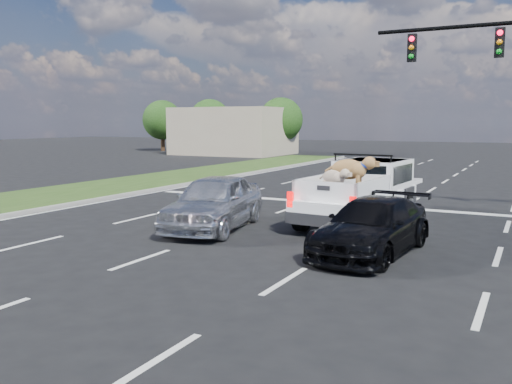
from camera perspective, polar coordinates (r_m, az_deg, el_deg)
ground at (r=11.34m, az=-5.10°, el=-8.15°), size 160.00×160.00×0.00m
road_markings at (r=17.09m, az=6.84°, el=-2.88°), size 17.75×60.00×0.01m
grass_median_left at (r=23.30m, az=-21.20°, el=-0.50°), size 5.00×60.00×0.10m
curb_left at (r=21.53m, az=-16.89°, el=-0.87°), size 0.15×60.00×0.14m
building_left at (r=52.10m, az=-2.32°, el=6.41°), size 10.00×8.00×4.40m
tree_far_a at (r=59.30m, az=-9.84°, el=7.47°), size 4.20×4.20×5.40m
tree_far_b at (r=55.87m, az=-4.89°, el=7.57°), size 4.20×4.20×5.40m
tree_far_c at (r=52.03m, az=2.64°, el=7.61°), size 4.20×4.20×5.40m
pickup_truck at (r=16.72m, az=10.99°, el=0.19°), size 2.41×5.67×2.08m
silver_sedan at (r=15.48m, az=-4.43°, el=-1.01°), size 2.65×4.84×1.56m
black_coupe at (r=12.81m, az=12.13°, el=-3.57°), size 2.18×4.52×1.27m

